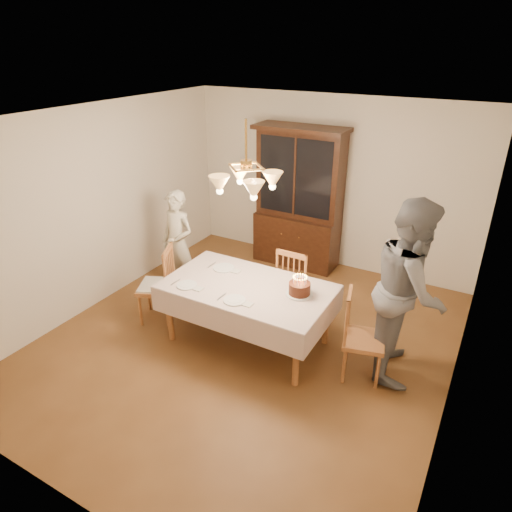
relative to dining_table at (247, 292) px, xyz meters
The scene contains 14 objects.
ground 0.68m from the dining_table, ahead, with size 5.00×5.00×0.00m, color brown.
room_shell 0.90m from the dining_table, ahead, with size 5.00×5.00×5.00m.
dining_table is the anchor object (origin of this frame).
china_hutch 2.32m from the dining_table, 100.12° to the left, with size 1.38×0.54×2.16m.
chair_far_side 0.84m from the dining_table, 70.44° to the left, with size 0.45×0.43×1.00m.
chair_left_end 1.28m from the dining_table, behind, with size 0.57×0.57×1.00m.
chair_right_end 1.38m from the dining_table, ahead, with size 0.52×0.53×1.00m.
elderly_woman 1.57m from the dining_table, 158.04° to the left, with size 0.54×0.36×1.49m, color beige.
adult_in_grey 1.76m from the dining_table, 13.66° to the left, with size 0.95×0.74×1.95m, color slate.
birthday_cake 0.62m from the dining_table, 10.81° to the left, with size 0.30×0.30×0.23m.
place_setting_near_left 0.68m from the dining_table, 150.15° to the right, with size 0.38×0.24×0.02m.
place_setting_near_right 0.36m from the dining_table, 80.53° to the right, with size 0.39×0.24×0.02m.
place_setting_far_left 0.52m from the dining_table, 153.54° to the left, with size 0.41×0.26×0.02m.
chandelier 1.29m from the dining_table, 155.46° to the right, with size 0.62×0.62×0.73m.
Camera 1 is at (2.30, -3.89, 3.31)m, focal length 32.00 mm.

